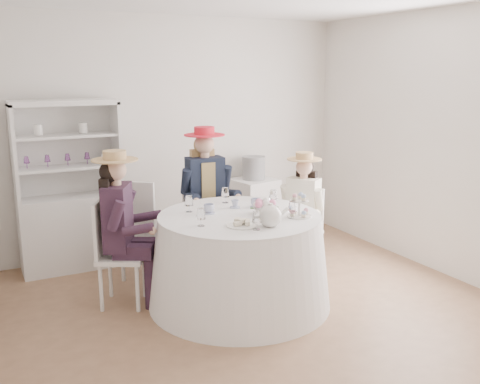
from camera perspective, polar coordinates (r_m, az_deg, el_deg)
name	(u,v)px	position (r m, az deg, el deg)	size (l,w,h in m)	color
ground	(245,308)	(4.91, 0.55, -12.26)	(4.50, 4.50, 0.00)	#855F42
wall_back	(166,135)	(6.33, -7.94, 6.06)	(4.50, 4.50, 0.00)	silver
wall_front	(425,216)	(2.93, 19.15, -2.40)	(4.50, 4.50, 0.00)	silver
wall_right	(438,143)	(5.89, 20.40, 4.88)	(4.50, 4.50, 0.00)	silver
tea_table	(239,260)	(4.87, -0.06, -7.23)	(1.65, 1.65, 0.83)	white
hutch	(71,210)	(5.94, -17.56, -1.86)	(1.10, 0.49, 1.79)	silver
side_table	(253,209)	(6.70, 1.45, -1.85)	(0.50, 0.50, 0.77)	silver
hatbox	(254,168)	(6.59, 1.47, 2.59)	(0.28, 0.28, 0.28)	black
guest_left	(121,220)	(4.84, -12.61, -2.91)	(0.60, 0.55, 1.41)	silver
guest_mid	(206,188)	(5.71, -3.66, 0.38)	(0.55, 0.57, 1.51)	silver
guest_right	(302,205)	(5.60, 6.66, -1.39)	(0.54, 0.50, 1.27)	silver
spare_chair	(141,227)	(5.45, -10.49, -3.64)	(0.61, 0.61, 1.04)	silver
teacup_a	(209,209)	(4.79, -3.33, -1.85)	(0.10, 0.10, 0.08)	white
teacup_b	(235,204)	(4.98, -0.54, -1.33)	(0.07, 0.07, 0.07)	white
teacup_c	(256,203)	(5.00, 1.69, -1.23)	(0.09, 0.09, 0.07)	white
flower_bowl	(266,212)	(4.75, 2.76, -2.12)	(0.21, 0.21, 0.05)	white
flower_arrangement	(265,204)	(4.76, 2.69, -1.32)	(0.18, 0.18, 0.07)	pink
table_teapot	(270,216)	(4.39, 3.26, -2.56)	(0.27, 0.19, 0.20)	white
sandwich_plate	(242,224)	(4.41, 0.21, -3.45)	(0.26, 0.26, 0.06)	white
cupcake_stand	(299,208)	(4.70, 6.35, -1.74)	(0.22, 0.22, 0.20)	white
stemware_set	(239,207)	(4.72, -0.06, -1.59)	(0.96, 1.00, 0.15)	white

